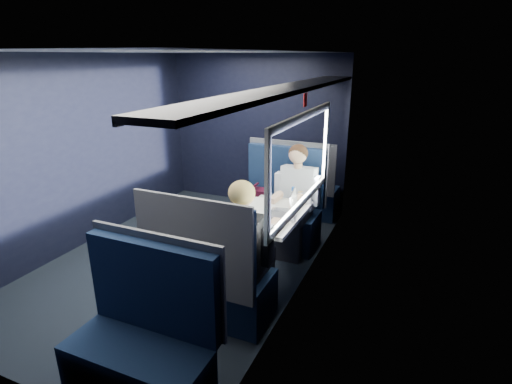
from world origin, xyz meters
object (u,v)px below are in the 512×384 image
at_px(table, 268,220).
at_px(seat_row_front, 302,190).
at_px(man, 295,195).
at_px(cup, 308,199).
at_px(seat_bay_near, 279,210).
at_px(bottle_small, 293,198).
at_px(seat_bay_far, 211,279).
at_px(laptop, 288,210).
at_px(seat_row_back, 144,346).
at_px(woman, 245,244).

distance_m(table, seat_row_front, 1.82).
relative_size(man, cup, 13.20).
distance_m(seat_bay_near, man, 0.43).
xyz_separation_m(table, bottle_small, (0.17, 0.28, 0.17)).
relative_size(seat_bay_far, cup, 12.58).
xyz_separation_m(table, man, (0.07, 0.70, 0.06)).
bearing_deg(seat_bay_far, seat_bay_near, 90.44).
height_order(seat_bay_far, bottle_small, seat_bay_far).
relative_size(table, laptop, 2.58).
bearing_deg(seat_row_back, woman, 77.07).
bearing_deg(seat_row_back, seat_bay_near, 90.29).
relative_size(man, bottle_small, 6.06).
distance_m(seat_bay_far, bottle_small, 1.28).
bearing_deg(cup, woman, -101.33).
distance_m(seat_row_front, bottle_small, 1.61).
height_order(seat_bay_near, seat_row_front, seat_bay_near).
xyz_separation_m(man, bottle_small, (0.10, -0.42, 0.12)).
bearing_deg(woman, bottle_small, 84.03).
xyz_separation_m(laptop, cup, (0.08, 0.44, -0.02)).
bearing_deg(seat_row_back, seat_bay_far, 90.00).
distance_m(table, woman, 0.71).
xyz_separation_m(seat_bay_near, man, (0.26, -0.17, 0.30)).
relative_size(seat_row_front, bottle_small, 5.32).
bearing_deg(seat_bay_near, cup, -41.10).
xyz_separation_m(seat_bay_near, seat_bay_far, (0.01, -1.75, -0.01)).
relative_size(seat_bay_near, seat_bay_far, 1.00).
distance_m(seat_row_back, cup, 2.32).
bearing_deg(bottle_small, seat_row_front, 103.16).
bearing_deg(seat_bay_near, table, -77.31).
height_order(seat_bay_near, woman, woman).
height_order(seat_row_front, seat_row_back, same).
bearing_deg(man, table, -95.52).
distance_m(woman, cup, 1.17).
bearing_deg(seat_row_back, cup, 77.89).
distance_m(seat_bay_near, seat_row_back, 2.67).
height_order(seat_bay_far, man, man).
bearing_deg(seat_bay_near, seat_bay_far, -89.56).
xyz_separation_m(seat_bay_far, seat_row_front, (0.00, 2.67, -0.00)).
height_order(seat_bay_near, cup, seat_bay_near).
distance_m(seat_bay_near, seat_row_front, 0.93).
height_order(seat_bay_far, seat_row_front, seat_bay_far).
height_order(seat_bay_far, laptop, seat_bay_far).
xyz_separation_m(seat_row_front, laptop, (0.40, -1.80, 0.40)).
xyz_separation_m(seat_row_back, man, (0.25, 2.50, 0.31)).
bearing_deg(seat_bay_near, woman, -80.52).
xyz_separation_m(seat_bay_far, seat_row_back, (0.00, -0.92, -0.00)).
distance_m(man, laptop, 0.72).
distance_m(seat_bay_near, laptop, 1.04).
xyz_separation_m(seat_bay_far, woman, (0.25, 0.17, 0.31)).
bearing_deg(laptop, cup, 79.35).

